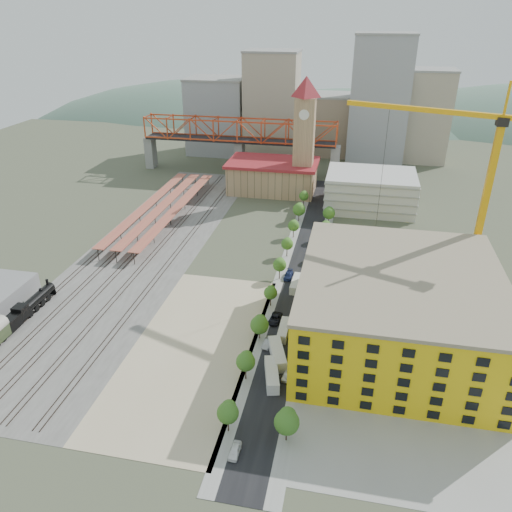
% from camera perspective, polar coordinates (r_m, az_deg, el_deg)
% --- Properties ---
extents(ground, '(400.00, 400.00, 0.00)m').
position_cam_1_polar(ground, '(144.41, -1.76, -3.17)').
color(ground, '#474C38').
rests_on(ground, ground).
extents(ballast_strip, '(36.00, 165.00, 0.06)m').
position_cam_1_polar(ballast_strip, '(169.84, -12.30, 1.00)').
color(ballast_strip, '#605E59').
rests_on(ballast_strip, ground).
extents(dirt_lot, '(28.00, 67.00, 0.06)m').
position_cam_1_polar(dirt_lot, '(120.09, -7.14, -10.27)').
color(dirt_lot, tan).
rests_on(dirt_lot, ground).
extents(street_asphalt, '(12.00, 170.00, 0.06)m').
position_cam_1_polar(street_asphalt, '(155.05, 5.28, -1.04)').
color(street_asphalt, black).
rests_on(street_asphalt, ground).
extents(sidewalk_west, '(3.00, 170.00, 0.04)m').
position_cam_1_polar(sidewalk_west, '(155.63, 3.27, -0.85)').
color(sidewalk_west, gray).
rests_on(sidewalk_west, ground).
extents(sidewalk_east, '(3.00, 170.00, 0.04)m').
position_cam_1_polar(sidewalk_east, '(154.67, 7.30, -1.23)').
color(sidewalk_east, gray).
rests_on(sidewalk_east, ground).
extents(construction_pad, '(50.00, 90.00, 0.06)m').
position_cam_1_polar(construction_pad, '(125.47, 16.73, -9.54)').
color(construction_pad, gray).
rests_on(construction_pad, ground).
extents(rail_tracks, '(26.56, 160.00, 0.18)m').
position_cam_1_polar(rail_tracks, '(170.49, -12.86, 1.09)').
color(rail_tracks, '#382B23').
rests_on(rail_tracks, ground).
extents(platform_canopies, '(16.00, 80.00, 4.12)m').
position_cam_1_polar(platform_canopies, '(193.37, -10.64, 5.65)').
color(platform_canopies, '#B56745').
rests_on(platform_canopies, ground).
extents(station_hall, '(38.00, 24.00, 13.10)m').
position_cam_1_polar(station_hall, '(216.72, 1.92, 9.14)').
color(station_hall, tan).
rests_on(station_hall, ground).
extents(clock_tower, '(12.00, 12.00, 52.00)m').
position_cam_1_polar(clock_tower, '(207.47, 5.58, 14.53)').
color(clock_tower, tan).
rests_on(clock_tower, ground).
extents(parking_garage, '(34.00, 26.00, 14.00)m').
position_cam_1_polar(parking_garage, '(202.54, 12.92, 7.31)').
color(parking_garage, silver).
rests_on(parking_garage, ground).
extents(truss_bridge, '(94.00, 9.60, 25.60)m').
position_cam_1_polar(truss_bridge, '(239.20, -1.92, 13.84)').
color(truss_bridge, gray).
rests_on(truss_bridge, ground).
extents(construction_building, '(44.60, 50.60, 18.80)m').
position_cam_1_polar(construction_building, '(120.01, 15.89, -5.80)').
color(construction_building, yellow).
rests_on(construction_building, ground).
extents(street_trees, '(15.40, 124.40, 8.00)m').
position_cam_1_polar(street_trees, '(146.32, 4.81, -2.83)').
color(street_trees, '#346E21').
rests_on(street_trees, ground).
extents(skyline, '(133.00, 46.00, 60.00)m').
position_cam_1_polar(skyline, '(269.53, 6.99, 15.98)').
color(skyline, '#9EA0A3').
rests_on(skyline, ground).
extents(distant_hills, '(647.00, 264.00, 227.00)m').
position_cam_1_polar(distant_hills, '(410.99, 13.01, 4.32)').
color(distant_hills, '#4C6B59').
rests_on(distant_hills, ground).
extents(locomotive, '(3.00, 23.17, 5.79)m').
position_cam_1_polar(locomotive, '(142.36, -24.47, -5.29)').
color(locomotive, black).
rests_on(locomotive, ground).
extents(tower_crane, '(50.49, 19.59, 56.53)m').
position_cam_1_polar(tower_crane, '(138.77, 23.84, 8.98)').
color(tower_crane, '#F8AB10').
rests_on(tower_crane, ground).
extents(site_trailer_a, '(4.88, 10.21, 2.70)m').
position_cam_1_polar(site_trailer_a, '(109.39, 1.81, -13.43)').
color(site_trailer_a, silver).
rests_on(site_trailer_a, ground).
extents(site_trailer_b, '(5.85, 10.69, 2.84)m').
position_cam_1_polar(site_trailer_b, '(114.88, 2.45, -11.13)').
color(site_trailer_b, silver).
rests_on(site_trailer_b, ground).
extents(site_trailer_c, '(2.28, 8.62, 2.36)m').
position_cam_1_polar(site_trailer_c, '(122.87, 3.21, -8.46)').
color(site_trailer_c, silver).
rests_on(site_trailer_c, ground).
extents(site_trailer_d, '(2.76, 9.34, 2.53)m').
position_cam_1_polar(site_trailer_d, '(142.15, 4.62, -3.18)').
color(site_trailer_d, silver).
rests_on(site_trailer_d, ground).
extents(car_0, '(1.86, 4.48, 1.52)m').
position_cam_1_polar(car_0, '(95.55, -2.43, -21.36)').
color(car_0, white).
rests_on(car_0, ground).
extents(car_1, '(2.25, 4.92, 1.57)m').
position_cam_1_polar(car_1, '(119.20, 1.36, -9.90)').
color(car_1, '#97989D').
rests_on(car_1, ground).
extents(car_2, '(3.20, 6.02, 1.61)m').
position_cam_1_polar(car_2, '(127.53, 2.20, -7.18)').
color(car_2, black).
rests_on(car_2, ground).
extents(car_3, '(2.45, 5.63, 1.61)m').
position_cam_1_polar(car_3, '(147.29, 3.72, -2.22)').
color(car_3, navy).
rests_on(car_3, ground).
extents(car_4, '(2.16, 4.21, 1.37)m').
position_cam_1_polar(car_4, '(110.39, 3.50, -13.48)').
color(car_4, white).
rests_on(car_4, ground).
extents(car_5, '(1.56, 4.20, 1.37)m').
position_cam_1_polar(car_5, '(117.32, 4.15, -10.72)').
color(car_5, gray).
rests_on(car_5, ground).
extents(car_6, '(3.01, 5.62, 1.50)m').
position_cam_1_polar(car_6, '(143.27, 5.87, -3.22)').
color(car_6, black).
rests_on(car_6, ground).
extents(car_7, '(1.86, 4.53, 1.31)m').
position_cam_1_polar(car_7, '(161.87, 6.69, 0.39)').
color(car_7, navy).
rests_on(car_7, ground).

